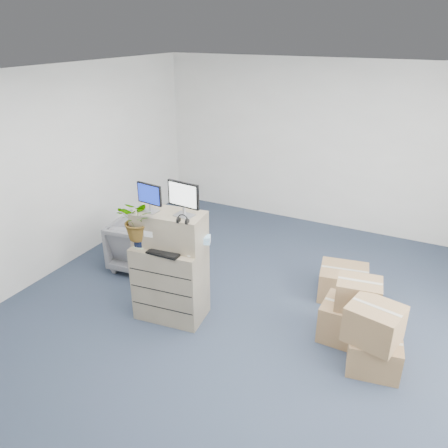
% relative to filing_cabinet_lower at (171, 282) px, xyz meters
% --- Properties ---
extents(ground, '(7.00, 7.00, 0.00)m').
position_rel_filing_cabinet_lower_xyz_m(ground, '(0.89, 0.02, -0.47)').
color(ground, '#21283C').
rests_on(ground, ground).
extents(wall_back, '(6.00, 0.02, 2.80)m').
position_rel_filing_cabinet_lower_xyz_m(wall_back, '(0.89, 3.53, 0.93)').
color(wall_back, silver).
rests_on(wall_back, ground).
extents(filing_cabinet_lower, '(0.86, 0.58, 0.94)m').
position_rel_filing_cabinet_lower_xyz_m(filing_cabinet_lower, '(0.00, 0.00, 0.00)').
color(filing_cabinet_lower, gray).
rests_on(filing_cabinet_lower, ground).
extents(filing_cabinet_upper, '(0.85, 0.49, 0.40)m').
position_rel_filing_cabinet_lower_xyz_m(filing_cabinet_upper, '(-0.01, 0.04, 0.67)').
color(filing_cabinet_upper, gray).
rests_on(filing_cabinet_upper, filing_cabinet_lower).
extents(monitor_left, '(0.33, 0.15, 0.33)m').
position_rel_filing_cabinet_lower_xyz_m(monitor_left, '(-0.20, -0.02, 1.06)').
color(monitor_left, '#99999E').
rests_on(monitor_left, filing_cabinet_upper).
extents(monitor_right, '(0.40, 0.17, 0.39)m').
position_rel_filing_cabinet_lower_xyz_m(monitor_right, '(0.20, 0.04, 1.09)').
color(monitor_right, '#99999E').
rests_on(monitor_right, filing_cabinet_upper).
extents(headphones, '(0.12, 0.03, 0.12)m').
position_rel_filing_cabinet_lower_xyz_m(headphones, '(0.28, -0.11, 0.91)').
color(headphones, black).
rests_on(headphones, filing_cabinet_upper).
extents(keyboard, '(0.39, 0.17, 0.02)m').
position_rel_filing_cabinet_lower_xyz_m(keyboard, '(0.05, -0.17, 0.48)').
color(keyboard, black).
rests_on(keyboard, filing_cabinet_lower).
extents(mouse, '(0.09, 0.07, 0.03)m').
position_rel_filing_cabinet_lower_xyz_m(mouse, '(0.34, -0.10, 0.49)').
color(mouse, silver).
rests_on(mouse, filing_cabinet_lower).
extents(water_bottle, '(0.07, 0.07, 0.25)m').
position_rel_filing_cabinet_lower_xyz_m(water_bottle, '(0.06, 0.02, 0.60)').
color(water_bottle, '#9A9EA3').
rests_on(water_bottle, filing_cabinet_lower).
extents(phone_dock, '(0.05, 0.05, 0.11)m').
position_rel_filing_cabinet_lower_xyz_m(phone_dock, '(-0.04, -0.00, 0.51)').
color(phone_dock, silver).
rests_on(phone_dock, filing_cabinet_lower).
extents(external_drive, '(0.19, 0.15, 0.05)m').
position_rel_filing_cabinet_lower_xyz_m(external_drive, '(0.29, 0.15, 0.50)').
color(external_drive, black).
rests_on(external_drive, filing_cabinet_lower).
extents(tissue_box, '(0.26, 0.20, 0.09)m').
position_rel_filing_cabinet_lower_xyz_m(tissue_box, '(0.33, 0.15, 0.57)').
color(tissue_box, '#44AAE8').
rests_on(tissue_box, external_drive).
extents(potted_plant, '(0.44, 0.49, 0.46)m').
position_rel_filing_cabinet_lower_xyz_m(potted_plant, '(-0.29, -0.12, 0.73)').
color(potted_plant, '#AAC09A').
rests_on(potted_plant, filing_cabinet_lower).
extents(office_chair, '(0.86, 0.82, 0.80)m').
position_rel_filing_cabinet_lower_xyz_m(office_chair, '(-1.02, 0.81, -0.07)').
color(office_chair, slate).
rests_on(office_chair, ground).
extents(cardboard_boxes, '(1.22, 1.81, 0.77)m').
position_rel_filing_cabinet_lower_xyz_m(cardboard_boxes, '(2.07, 0.61, -0.16)').
color(cardboard_boxes, '#987049').
rests_on(cardboard_boxes, ground).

